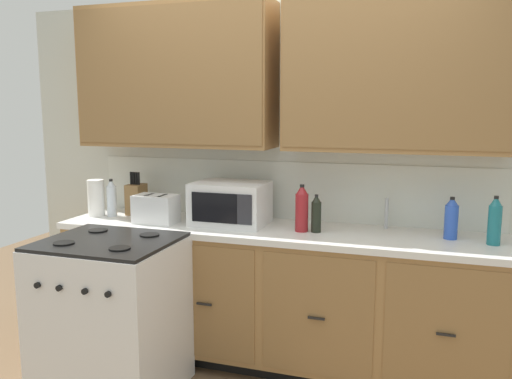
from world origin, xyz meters
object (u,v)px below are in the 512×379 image
at_px(bottle_blue, 451,218).
at_px(bottle_teal, 495,221).
at_px(stove_range, 111,317).
at_px(toaster, 156,209).
at_px(bottle_dark, 316,214).
at_px(knife_block, 136,199).
at_px(bottle_red, 302,209).
at_px(paper_towel_roll, 96,198).
at_px(microwave, 230,203).
at_px(bottle_clear, 112,198).

bearing_deg(bottle_blue, bottle_teal, -15.88).
height_order(stove_range, bottle_teal, bottle_teal).
xyz_separation_m(toaster, bottle_dark, (1.07, 0.08, 0.02)).
bearing_deg(toaster, knife_block, 142.54).
bearing_deg(knife_block, bottle_red, -6.41).
height_order(paper_towel_roll, bottle_red, bottle_red).
relative_size(toaster, bottle_teal, 1.00).
relative_size(knife_block, bottle_red, 1.05).
bearing_deg(bottle_red, toaster, -175.90).
height_order(microwave, bottle_red, bottle_red).
bearing_deg(bottle_red, bottle_blue, 5.72).
distance_m(bottle_red, bottle_clear, 1.39).
distance_m(stove_range, bottle_dark, 1.38).
xyz_separation_m(toaster, bottle_teal, (2.09, 0.09, 0.04)).
height_order(toaster, paper_towel_roll, paper_towel_roll).
xyz_separation_m(bottle_blue, bottle_clear, (-2.27, -0.06, 0.01)).
bearing_deg(bottle_blue, toaster, -175.13).
bearing_deg(knife_block, bottle_blue, -1.43).
relative_size(stove_range, microwave, 1.98).
distance_m(knife_block, bottle_dark, 1.36).
height_order(knife_block, bottle_teal, knife_block).
distance_m(stove_range, toaster, 0.77).
relative_size(microwave, bottle_clear, 1.79).
bearing_deg(microwave, bottle_blue, 1.31).
relative_size(toaster, bottle_blue, 1.12).
bearing_deg(stove_range, bottle_teal, 16.42).
height_order(stove_range, paper_towel_roll, paper_towel_roll).
bearing_deg(bottle_dark, bottle_blue, 5.83).
distance_m(knife_block, bottle_teal, 2.37).
bearing_deg(microwave, bottle_clear, -178.22).
distance_m(stove_range, bottle_blue, 2.09).
relative_size(bottle_teal, bottle_clear, 1.04).
bearing_deg(bottle_red, microwave, 173.52).
relative_size(knife_block, bottle_clear, 1.16).
height_order(microwave, bottle_dark, microwave).
xyz_separation_m(stove_range, toaster, (0.02, 0.53, 0.55)).
xyz_separation_m(microwave, knife_block, (-0.76, 0.09, -0.02)).
bearing_deg(bottle_red, paper_towel_roll, 179.83).
relative_size(stove_range, bottle_clear, 3.55).
xyz_separation_m(knife_block, bottle_dark, (1.35, -0.13, 0.00)).
bearing_deg(paper_towel_roll, bottle_blue, 2.01).
xyz_separation_m(bottle_blue, bottle_dark, (-0.79, -0.08, -0.01)).
distance_m(microwave, bottle_dark, 0.59).
bearing_deg(toaster, stove_range, -92.39).
relative_size(stove_range, bottle_dark, 4.01).
distance_m(bottle_red, bottle_dark, 0.10).
xyz_separation_m(microwave, bottle_dark, (0.59, -0.05, -0.02)).
bearing_deg(microwave, bottle_red, -6.48).
distance_m(bottle_red, bottle_blue, 0.88).
bearing_deg(bottle_teal, bottle_blue, 164.12).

